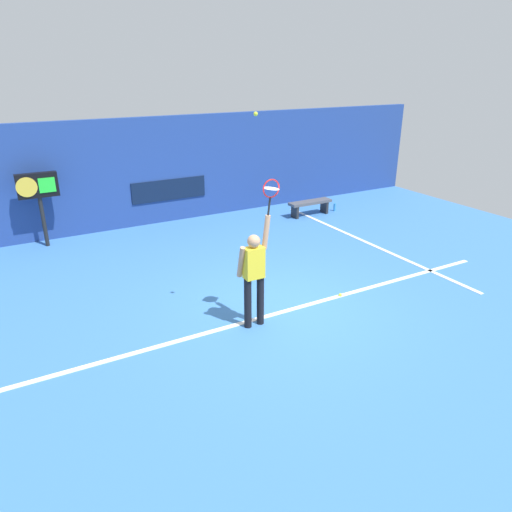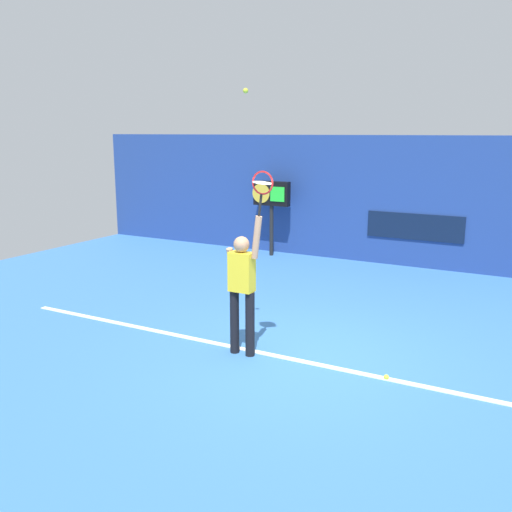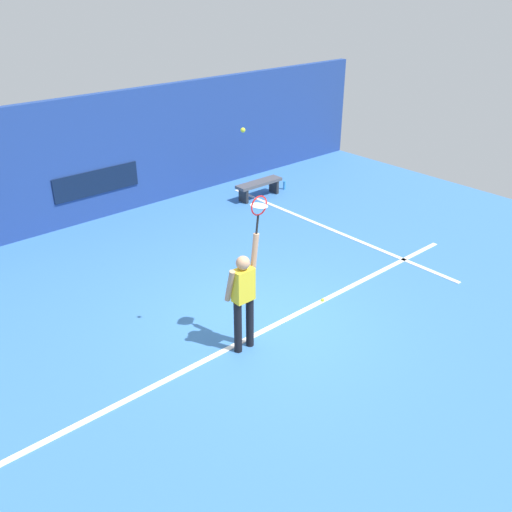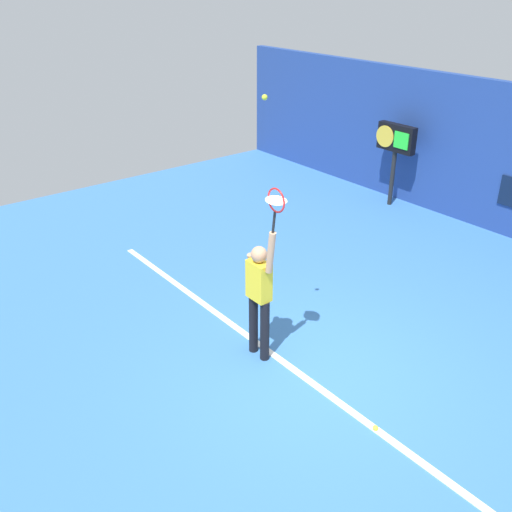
{
  "view_description": "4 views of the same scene",
  "coord_description": "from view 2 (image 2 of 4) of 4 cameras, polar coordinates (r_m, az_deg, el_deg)",
  "views": [
    {
      "loc": [
        -4.32,
        -6.7,
        4.25
      ],
      "look_at": [
        -0.58,
        -0.02,
        1.17
      ],
      "focal_mm": 33.08,
      "sensor_mm": 36.0,
      "label": 1
    },
    {
      "loc": [
        3.07,
        -6.91,
        3.09
      ],
      "look_at": [
        -0.84,
        0.18,
        1.32
      ],
      "focal_mm": 40.23,
      "sensor_mm": 36.0,
      "label": 2
    },
    {
      "loc": [
        -5.57,
        -6.09,
        5.53
      ],
      "look_at": [
        -0.44,
        -0.21,
        1.54
      ],
      "focal_mm": 39.26,
      "sensor_mm": 36.0,
      "label": 3
    },
    {
      "loc": [
        4.42,
        -4.51,
        4.88
      ],
      "look_at": [
        -1.17,
        -0.07,
        1.34
      ],
      "focal_mm": 40.29,
      "sensor_mm": 36.0,
      "label": 4
    }
  ],
  "objects": [
    {
      "name": "ground_plane",
      "position": [
        8.16,
        4.64,
        -9.93
      ],
      "size": [
        18.0,
        18.0,
        0.0
      ],
      "primitive_type": "plane",
      "color": "#3870B2"
    },
    {
      "name": "back_wall",
      "position": [
        13.65,
        15.75,
        5.18
      ],
      "size": [
        18.0,
        0.2,
        3.0
      ],
      "primitive_type": "cube",
      "color": "navy",
      "rests_on": "ground_plane"
    },
    {
      "name": "sponsor_banner_center",
      "position": [
        13.61,
        15.5,
        2.82
      ],
      "size": [
        2.2,
        0.03,
        0.6
      ],
      "primitive_type": "cube",
      "color": "#0C1933"
    },
    {
      "name": "court_baseline",
      "position": [
        8.02,
        4.13,
        -10.3
      ],
      "size": [
        10.0,
        0.1,
        0.01
      ],
      "primitive_type": "cube",
      "color": "white",
      "rests_on": "ground_plane"
    },
    {
      "name": "tennis_player",
      "position": [
        7.92,
        -1.39,
        -2.88
      ],
      "size": [
        0.56,
        0.31,
        1.99
      ],
      "color": "black",
      "rests_on": "ground_plane"
    },
    {
      "name": "tennis_racket",
      "position": [
        7.52,
        0.63,
        7.03
      ],
      "size": [
        0.35,
        0.27,
        0.62
      ],
      "color": "black"
    },
    {
      "name": "tennis_ball",
      "position": [
        7.66,
        -1.04,
        16.11
      ],
      "size": [
        0.07,
        0.07,
        0.07
      ],
      "primitive_type": "sphere",
      "color": "#CCE033"
    },
    {
      "name": "scoreboard_clock",
      "position": [
        14.33,
        1.54,
        5.85
      ],
      "size": [
        0.96,
        0.2,
        1.87
      ],
      "color": "black",
      "rests_on": "ground_plane"
    },
    {
      "name": "spare_ball",
      "position": [
        7.61,
        12.84,
        -11.66
      ],
      "size": [
        0.07,
        0.07,
        0.07
      ],
      "primitive_type": "sphere",
      "color": "#CCE033",
      "rests_on": "ground_plane"
    }
  ]
}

